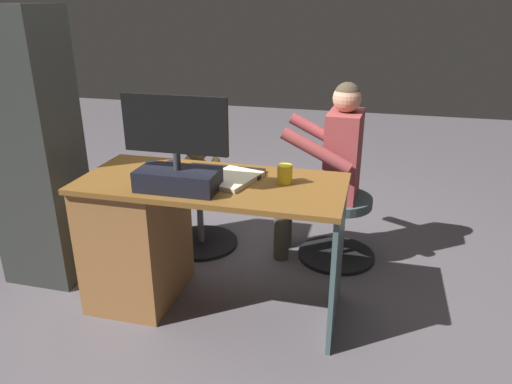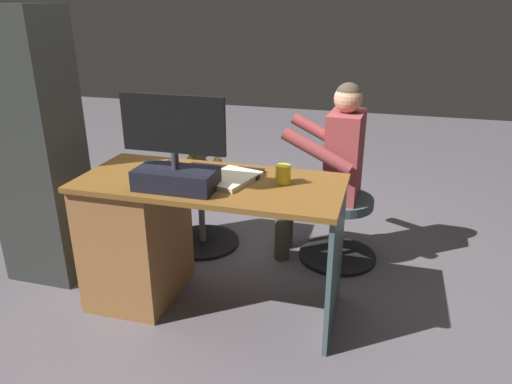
{
  "view_description": "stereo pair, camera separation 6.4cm",
  "coord_description": "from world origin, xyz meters",
  "views": [
    {
      "loc": [
        -0.79,
        2.52,
        1.6
      ],
      "look_at": [
        -0.14,
        -0.02,
        0.56
      ],
      "focal_mm": 33.68,
      "sensor_mm": 36.0,
      "label": 1
    },
    {
      "loc": [
        -0.85,
        2.51,
        1.6
      ],
      "look_at": [
        -0.14,
        -0.02,
        0.56
      ],
      "focal_mm": 33.68,
      "sensor_mm": 36.0,
      "label": 2
    }
  ],
  "objects": [
    {
      "name": "ground_plane",
      "position": [
        0.0,
        0.0,
        0.0
      ],
      "size": [
        10.0,
        10.0,
        0.0
      ],
      "primitive_type": "plane",
      "color": "#585258"
    },
    {
      "name": "desk",
      "position": [
        0.35,
        0.35,
        0.4
      ],
      "size": [
        1.37,
        0.6,
        0.75
      ],
      "color": "brown",
      "rests_on": "ground_plane"
    },
    {
      "name": "monitor",
      "position": [
        0.12,
        0.5,
        0.89
      ],
      "size": [
        0.52,
        0.2,
        0.46
      ],
      "color": "black",
      "rests_on": "desk"
    },
    {
      "name": "keyboard",
      "position": [
        -0.03,
        0.22,
        0.76
      ],
      "size": [
        0.42,
        0.14,
        0.02
      ],
      "primitive_type": "cube",
      "color": "black",
      "rests_on": "desk"
    },
    {
      "name": "computer_mouse",
      "position": [
        0.3,
        0.19,
        0.77
      ],
      "size": [
        0.06,
        0.1,
        0.04
      ],
      "primitive_type": "ellipsoid",
      "color": "#282026",
      "rests_on": "desk"
    },
    {
      "name": "cup",
      "position": [
        -0.37,
        0.29,
        0.8
      ],
      "size": [
        0.08,
        0.08,
        0.1
      ],
      "primitive_type": "cylinder",
      "color": "yellow",
      "rests_on": "desk"
    },
    {
      "name": "tv_remote",
      "position": [
        0.33,
        0.35,
        0.76
      ],
      "size": [
        0.12,
        0.15,
        0.02
      ],
      "primitive_type": "cube",
      "rotation": [
        0.0,
        0.0,
        -0.56
      ],
      "color": "black",
      "rests_on": "desk"
    },
    {
      "name": "notebook_binder",
      "position": [
        -0.1,
        0.32,
        0.76
      ],
      "size": [
        0.29,
        0.35,
        0.02
      ],
      "primitive_type": "cube",
      "rotation": [
        0.0,
        0.0,
        -0.27
      ],
      "color": "beige",
      "rests_on": "desk"
    },
    {
      "name": "office_chair_teddy",
      "position": [
        0.33,
        -0.31,
        0.25
      ],
      "size": [
        0.51,
        0.51,
        0.44
      ],
      "color": "black",
      "rests_on": "ground_plane"
    },
    {
      "name": "teddy_bear",
      "position": [
        0.33,
        -0.33,
        0.59
      ],
      "size": [
        0.25,
        0.25,
        0.35
      ],
      "color": "olive",
      "rests_on": "office_chair_teddy"
    },
    {
      "name": "visitor_chair",
      "position": [
        -0.61,
        -0.37,
        0.25
      ],
      "size": [
        0.51,
        0.51,
        0.44
      ],
      "color": "black",
      "rests_on": "ground_plane"
    },
    {
      "name": "person",
      "position": [
        -0.53,
        -0.36,
        0.67
      ],
      "size": [
        0.53,
        0.5,
        1.16
      ],
      "color": "#983D3E",
      "rests_on": "ground_plane"
    },
    {
      "name": "equipment_rack",
      "position": [
        1.1,
        0.27,
        0.8
      ],
      "size": [
        0.44,
        0.36,
        1.59
      ],
      "primitive_type": "cube",
      "color": "#2F322F",
      "rests_on": "ground_plane"
    }
  ]
}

